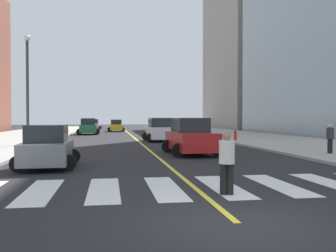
# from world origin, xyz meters

# --- Properties ---
(ground_plane) EXTENTS (220.00, 220.00, 0.00)m
(ground_plane) POSITION_xyz_m (0.00, 0.00, 0.00)
(ground_plane) COLOR black
(sidewalk_kerb_east) EXTENTS (10.00, 120.00, 0.15)m
(sidewalk_kerb_east) POSITION_xyz_m (12.20, 20.00, 0.07)
(sidewalk_kerb_east) COLOR #9E9B93
(sidewalk_kerb_east) RESTS_ON ground
(crosswalk_paint) EXTENTS (13.50, 4.00, 0.01)m
(crosswalk_paint) POSITION_xyz_m (0.00, 4.00, 0.01)
(crosswalk_paint) COLOR silver
(crosswalk_paint) RESTS_ON ground
(lane_divider_paint) EXTENTS (0.16, 80.00, 0.01)m
(lane_divider_paint) POSITION_xyz_m (0.00, 40.00, 0.01)
(lane_divider_paint) COLOR yellow
(lane_divider_paint) RESTS_ON ground
(parking_garage_concrete) EXTENTS (18.00, 24.00, 30.39)m
(parking_garage_concrete) POSITION_xyz_m (27.62, 65.89, 15.20)
(parking_garage_concrete) COLOR #9E9B93
(parking_garage_concrete) RESTS_ON ground
(car_white_nearest) EXTENTS (2.99, 4.72, 2.09)m
(car_white_nearest) POSITION_xyz_m (1.91, 26.40, 0.98)
(car_white_nearest) COLOR silver
(car_white_nearest) RESTS_ON ground
(car_green_second) EXTENTS (2.96, 4.63, 2.03)m
(car_green_second) POSITION_xyz_m (-5.22, 41.40, 0.95)
(car_green_second) COLOR #236B42
(car_green_second) RESTS_ON ground
(car_gray_third) EXTENTS (2.58, 4.10, 1.82)m
(car_gray_third) POSITION_xyz_m (-5.12, 9.36, 0.85)
(car_gray_third) COLOR slate
(car_gray_third) RESTS_ON ground
(car_red_fourth) EXTENTS (3.06, 4.78, 2.10)m
(car_red_fourth) POSITION_xyz_m (2.09, 14.15, 0.98)
(car_red_fourth) COLOR red
(car_red_fourth) RESTS_ON ground
(car_black_fifth) EXTENTS (2.69, 4.20, 1.84)m
(car_black_fifth) POSITION_xyz_m (5.27, 45.81, 0.86)
(car_black_fifth) COLOR black
(car_black_fifth) RESTS_ON ground
(car_yellow_sixth) EXTENTS (2.57, 4.09, 1.81)m
(car_yellow_sixth) POSITION_xyz_m (-1.59, 50.43, 0.85)
(car_yellow_sixth) COLOR gold
(car_yellow_sixth) RESTS_ON ground
(car_silver_seventh) EXTENTS (2.64, 4.16, 1.84)m
(car_silver_seventh) POSITION_xyz_m (-5.29, 59.93, 0.86)
(car_silver_seventh) COLOR #B7B7BC
(car_silver_seventh) RESTS_ON ground
(pedestrian_crossing) EXTENTS (0.43, 0.43, 1.73)m
(pedestrian_crossing) POSITION_xyz_m (0.64, 2.74, 0.95)
(pedestrian_crossing) COLOR black
(pedestrian_crossing) RESTS_ON ground
(pedestrian_waiting_east) EXTENTS (0.40, 0.40, 1.62)m
(pedestrian_waiting_east) POSITION_xyz_m (9.46, 12.03, 1.04)
(pedestrian_waiting_east) COLOR black
(pedestrian_waiting_east) RESTS_ON sidewalk_kerb_east
(fire_hydrant) EXTENTS (0.26, 0.26, 0.89)m
(fire_hydrant) POSITION_xyz_m (8.22, 24.31, 0.58)
(fire_hydrant) COLOR red
(fire_hydrant) RESTS_ON sidewalk_kerb_east
(street_lamp) EXTENTS (0.44, 0.44, 7.91)m
(street_lamp) POSITION_xyz_m (-8.36, 21.31, 4.78)
(street_lamp) COLOR #38383D
(street_lamp) RESTS_ON sidewalk_kerb_west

